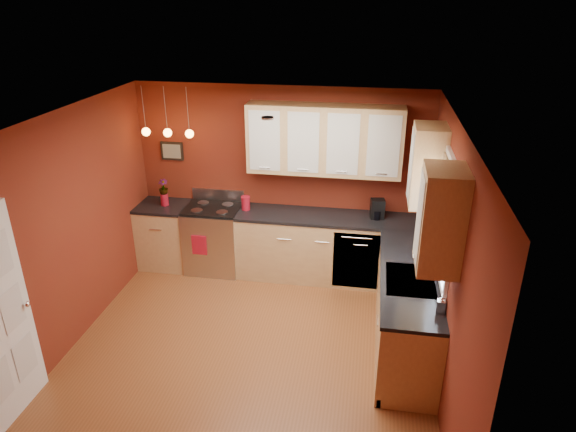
% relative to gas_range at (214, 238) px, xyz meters
% --- Properties ---
extents(floor, '(4.20, 4.20, 0.00)m').
position_rel_gas_range_xyz_m(floor, '(0.92, -1.80, -0.48)').
color(floor, brown).
rests_on(floor, ground).
extents(ceiling, '(4.00, 4.20, 0.02)m').
position_rel_gas_range_xyz_m(ceiling, '(0.92, -1.80, 2.12)').
color(ceiling, beige).
rests_on(ceiling, wall_back).
extents(wall_back, '(4.00, 0.02, 2.60)m').
position_rel_gas_range_xyz_m(wall_back, '(0.92, 0.30, 0.82)').
color(wall_back, maroon).
rests_on(wall_back, floor).
extents(wall_front, '(4.00, 0.02, 2.60)m').
position_rel_gas_range_xyz_m(wall_front, '(0.92, -3.90, 0.82)').
color(wall_front, maroon).
rests_on(wall_front, floor).
extents(wall_left, '(0.02, 4.20, 2.60)m').
position_rel_gas_range_xyz_m(wall_left, '(-1.08, -1.80, 0.82)').
color(wall_left, maroon).
rests_on(wall_left, floor).
extents(wall_right, '(0.02, 4.20, 2.60)m').
position_rel_gas_range_xyz_m(wall_right, '(2.92, -1.80, 0.82)').
color(wall_right, maroon).
rests_on(wall_right, floor).
extents(base_cabinets_back_left, '(0.70, 0.60, 0.90)m').
position_rel_gas_range_xyz_m(base_cabinets_back_left, '(-0.73, -0.00, -0.03)').
color(base_cabinets_back_left, tan).
rests_on(base_cabinets_back_left, floor).
extents(base_cabinets_back_right, '(2.54, 0.60, 0.90)m').
position_rel_gas_range_xyz_m(base_cabinets_back_right, '(1.65, -0.00, -0.03)').
color(base_cabinets_back_right, tan).
rests_on(base_cabinets_back_right, floor).
extents(base_cabinets_right, '(0.60, 2.10, 0.90)m').
position_rel_gas_range_xyz_m(base_cabinets_right, '(2.62, -1.35, -0.03)').
color(base_cabinets_right, tan).
rests_on(base_cabinets_right, floor).
extents(counter_back_left, '(0.70, 0.62, 0.04)m').
position_rel_gas_range_xyz_m(counter_back_left, '(-0.73, -0.00, 0.44)').
color(counter_back_left, black).
rests_on(counter_back_left, base_cabinets_back_left).
extents(counter_back_right, '(2.54, 0.62, 0.04)m').
position_rel_gas_range_xyz_m(counter_back_right, '(1.65, -0.00, 0.44)').
color(counter_back_right, black).
rests_on(counter_back_right, base_cabinets_back_right).
extents(counter_right, '(0.62, 2.10, 0.04)m').
position_rel_gas_range_xyz_m(counter_right, '(2.62, -1.35, 0.44)').
color(counter_right, black).
rests_on(counter_right, base_cabinets_right).
extents(gas_range, '(0.76, 0.64, 1.11)m').
position_rel_gas_range_xyz_m(gas_range, '(0.00, 0.00, 0.00)').
color(gas_range, '#B3B4B8').
rests_on(gas_range, floor).
extents(dishwasher_front, '(0.60, 0.02, 0.80)m').
position_rel_gas_range_xyz_m(dishwasher_front, '(2.02, -0.29, -0.03)').
color(dishwasher_front, '#B3B4B8').
rests_on(dishwasher_front, base_cabinets_back_right).
extents(sink, '(0.50, 0.70, 0.33)m').
position_rel_gas_range_xyz_m(sink, '(2.62, -1.50, 0.43)').
color(sink, gray).
rests_on(sink, counter_right).
extents(window, '(0.06, 1.02, 1.22)m').
position_rel_gas_range_xyz_m(window, '(2.89, -1.50, 1.21)').
color(window, white).
rests_on(window, wall_right).
extents(upper_cabinets_back, '(2.00, 0.35, 0.90)m').
position_rel_gas_range_xyz_m(upper_cabinets_back, '(1.52, 0.12, 1.47)').
color(upper_cabinets_back, tan).
rests_on(upper_cabinets_back, wall_back).
extents(upper_cabinets_right, '(0.35, 1.95, 0.90)m').
position_rel_gas_range_xyz_m(upper_cabinets_right, '(2.75, -1.48, 1.47)').
color(upper_cabinets_right, tan).
rests_on(upper_cabinets_right, wall_right).
extents(wall_picture, '(0.32, 0.03, 0.26)m').
position_rel_gas_range_xyz_m(wall_picture, '(-0.63, 0.28, 1.17)').
color(wall_picture, black).
rests_on(wall_picture, wall_back).
extents(pendant_lights, '(0.71, 0.11, 0.66)m').
position_rel_gas_range_xyz_m(pendant_lights, '(-0.53, -0.05, 1.53)').
color(pendant_lights, gray).
rests_on(pendant_lights, ceiling).
extents(red_canister, '(0.13, 0.13, 0.19)m').
position_rel_gas_range_xyz_m(red_canister, '(0.47, 0.03, 0.56)').
color(red_canister, '#A51123').
rests_on(red_canister, counter_back_right).
extents(red_vase, '(0.11, 0.11, 0.17)m').
position_rel_gas_range_xyz_m(red_vase, '(-0.69, -0.00, 0.54)').
color(red_vase, '#A51123').
rests_on(red_vase, counter_back_left).
extents(flowers, '(0.15, 0.15, 0.23)m').
position_rel_gas_range_xyz_m(flowers, '(-0.69, -0.00, 0.73)').
color(flowers, '#A51123').
rests_on(flowers, red_vase).
extents(coffee_maker, '(0.20, 0.20, 0.26)m').
position_rel_gas_range_xyz_m(coffee_maker, '(2.26, 0.05, 0.58)').
color(coffee_maker, black).
rests_on(coffee_maker, counter_back_right).
extents(soap_pump, '(0.09, 0.10, 0.19)m').
position_rel_gas_range_xyz_m(soap_pump, '(2.87, -2.05, 0.55)').
color(soap_pump, white).
rests_on(soap_pump, counter_right).
extents(dish_towel, '(0.21, 0.01, 0.28)m').
position_rel_gas_range_xyz_m(dish_towel, '(-0.11, -0.33, 0.04)').
color(dish_towel, '#A51123').
rests_on(dish_towel, gas_range).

